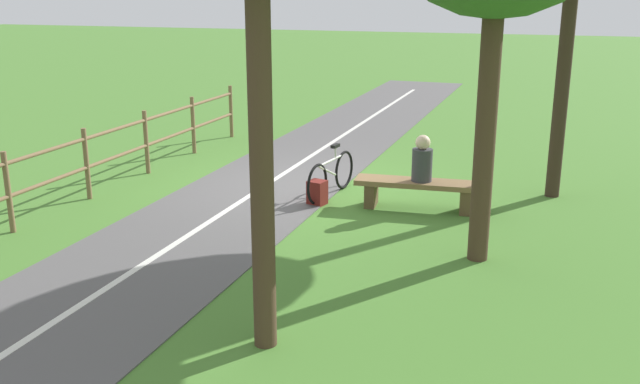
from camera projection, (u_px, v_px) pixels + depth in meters
ground_plane at (303, 188)px, 12.15m from camera, size 80.00×80.00×0.00m
paved_path at (139, 268)px, 8.71m from camera, size 4.06×36.08×0.02m
path_centre_line at (138, 267)px, 8.70m from camera, size 1.42×31.98×0.00m
bench at (418, 189)px, 10.93m from camera, size 1.96×0.56×0.45m
person_seated at (422, 161)px, 10.79m from camera, size 0.33×0.33×0.72m
bicycle at (331, 175)px, 11.59m from camera, size 0.33×1.64×0.84m
backpack at (317, 193)px, 11.20m from camera, size 0.31×0.33×0.39m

